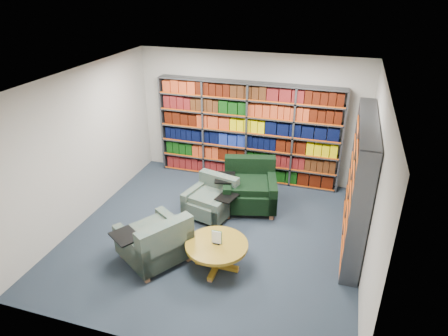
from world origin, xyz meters
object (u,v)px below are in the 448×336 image
(chair_green_right, at_px, (249,188))
(chair_teal_front, at_px, (157,244))
(coffee_table, at_px, (217,249))
(chair_teal_left, at_px, (213,200))

(chair_green_right, bearing_deg, chair_teal_front, -114.22)
(coffee_table, bearing_deg, chair_teal_front, -171.71)
(chair_green_right, bearing_deg, chair_teal_left, -137.52)
(chair_teal_left, bearing_deg, chair_green_right, 42.48)
(coffee_table, bearing_deg, chair_green_right, 89.45)
(chair_teal_front, bearing_deg, chair_green_right, 65.78)
(chair_teal_left, relative_size, chair_teal_front, 0.82)
(chair_teal_left, height_order, chair_green_right, chair_green_right)
(chair_teal_front, bearing_deg, chair_teal_left, 76.62)
(chair_green_right, relative_size, coffee_table, 1.35)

